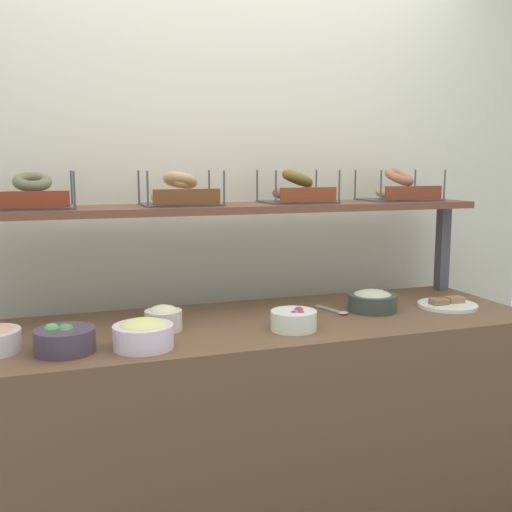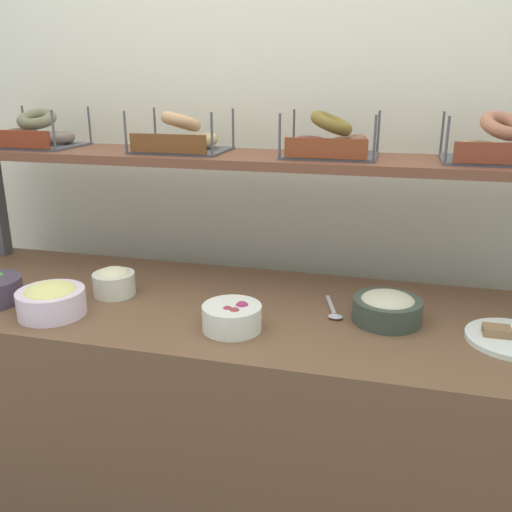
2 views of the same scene
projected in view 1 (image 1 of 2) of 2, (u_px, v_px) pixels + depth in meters
The scene contains 15 objects.
back_wall at pixel (220, 218), 2.77m from camera, with size 3.36×0.06×2.40m, color silver.
deli_counter at pixel (260, 425), 2.37m from camera, with size 2.16×0.70×0.85m, color brown.
shelf_riser_right at pixel (443, 248), 2.86m from camera, with size 0.05×0.05×0.40m, color #4C4C51.
upper_shelf at pixel (238, 208), 2.49m from camera, with size 2.12×0.32×0.03m, color brown.
bowl_veggie_mix at pixel (64, 339), 1.91m from camera, with size 0.19×0.19×0.09m.
bowl_beet_salad at pixel (294, 320), 2.17m from camera, with size 0.17×0.17×0.08m.
bowl_tuna_salad at pixel (372, 300), 2.46m from camera, with size 0.20×0.20×0.09m.
bowl_egg_salad at pixel (143, 334), 1.95m from camera, with size 0.20×0.20×0.10m.
bowl_potato_salad at pixel (163, 318), 2.17m from camera, with size 0.13×0.13×0.09m.
serving_plate_white at pixel (447, 305), 2.53m from camera, with size 0.25×0.25×0.04m.
serving_spoon_near_plate at pixel (336, 311), 2.43m from camera, with size 0.07×0.17×0.01m.
bagel_basket_poppy at pixel (33, 196), 2.23m from camera, with size 0.30×0.26×0.14m.
bagel_basket_sesame at pixel (180, 194), 2.42m from camera, with size 0.31×0.24×0.14m.
bagel_basket_cinnamon_raisin at pixel (297, 191), 2.58m from camera, with size 0.30×0.25×0.15m.
bagel_basket_everything at pixel (399, 190), 2.75m from camera, with size 0.34×0.26×0.15m.
Camera 1 is at (-0.75, -2.11, 1.44)m, focal length 42.18 mm.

